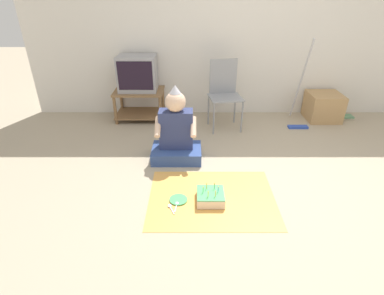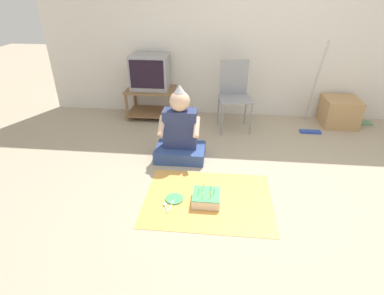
% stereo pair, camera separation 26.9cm
% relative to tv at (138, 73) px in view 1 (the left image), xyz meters
% --- Properties ---
extents(ground_plane, '(16.00, 16.00, 0.00)m').
position_rel_tv_xyz_m(ground_plane, '(1.55, -1.90, -0.69)').
color(ground_plane, tan).
extents(wall_back, '(6.40, 0.06, 2.55)m').
position_rel_tv_xyz_m(wall_back, '(1.55, 0.26, 0.58)').
color(wall_back, silver).
rests_on(wall_back, ground_plane).
extents(tv_stand, '(0.72, 0.50, 0.45)m').
position_rel_tv_xyz_m(tv_stand, '(0.00, -0.02, -0.43)').
color(tv_stand, olive).
rests_on(tv_stand, ground_plane).
extents(tv, '(0.54, 0.41, 0.50)m').
position_rel_tv_xyz_m(tv, '(0.00, 0.00, 0.00)').
color(tv, '#99999E').
rests_on(tv, tv_stand).
extents(folding_chair, '(0.49, 0.45, 0.94)m').
position_rel_tv_xyz_m(folding_chair, '(1.23, -0.29, -0.15)').
color(folding_chair, gray).
rests_on(folding_chair, ground_plane).
extents(cardboard_box_stack, '(0.47, 0.47, 0.40)m').
position_rel_tv_xyz_m(cardboard_box_stack, '(2.77, -0.03, -0.50)').
color(cardboard_box_stack, tan).
rests_on(cardboard_box_stack, ground_plane).
extents(dust_mop, '(0.28, 0.46, 1.23)m').
position_rel_tv_xyz_m(dust_mop, '(2.31, -0.26, -0.33)').
color(dust_mop, '#2D4CB2').
rests_on(dust_mop, ground_plane).
extents(book_pile, '(0.20, 0.15, 0.04)m').
position_rel_tv_xyz_m(book_pile, '(3.18, -0.01, -0.67)').
color(book_pile, beige).
rests_on(book_pile, ground_plane).
extents(person_seated, '(0.57, 0.40, 0.88)m').
position_rel_tv_xyz_m(person_seated, '(0.60, -1.21, -0.39)').
color(person_seated, '#334C8C').
rests_on(person_seated, ground_plane).
extents(party_cloth, '(1.21, 0.92, 0.01)m').
position_rel_tv_xyz_m(party_cloth, '(0.98, -1.99, -0.69)').
color(party_cloth, '#EFA84C').
rests_on(party_cloth, ground_plane).
extents(birthday_cake, '(0.26, 0.26, 0.16)m').
position_rel_tv_xyz_m(birthday_cake, '(0.96, -2.04, -0.64)').
color(birthday_cake, '#F4E0C6').
rests_on(birthday_cake, party_cloth).
extents(paper_plate, '(0.17, 0.17, 0.01)m').
position_rel_tv_xyz_m(paper_plate, '(0.66, -2.03, -0.68)').
color(paper_plate, '#4CB266').
rests_on(paper_plate, party_cloth).
extents(plastic_spoon_near, '(0.04, 0.15, 0.01)m').
position_rel_tv_xyz_m(plastic_spoon_near, '(0.64, -2.10, -0.68)').
color(plastic_spoon_near, white).
rests_on(plastic_spoon_near, party_cloth).
extents(plastic_spoon_far, '(0.07, 0.14, 0.01)m').
position_rel_tv_xyz_m(plastic_spoon_far, '(0.58, -2.14, -0.68)').
color(plastic_spoon_far, white).
rests_on(plastic_spoon_far, party_cloth).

